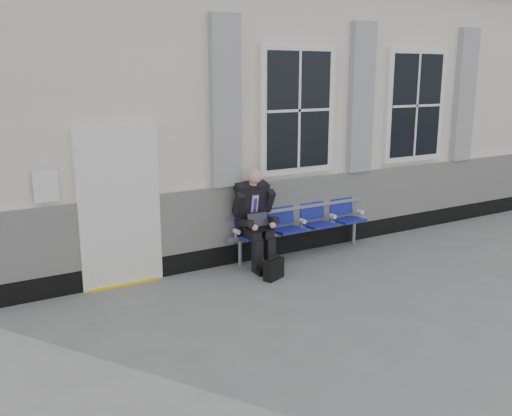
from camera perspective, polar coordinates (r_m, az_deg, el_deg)
ground at (r=9.65m, az=19.56°, el=-4.33°), size 70.00×70.00×0.00m
station_building at (r=11.72m, az=7.06°, el=10.39°), size 14.40×4.40×4.49m
bench at (r=8.99m, az=4.41°, el=-1.19°), size 2.60×0.47×0.91m
businessman at (r=8.34m, az=-0.12°, el=-0.65°), size 0.61×0.82×1.46m
briefcase at (r=7.97m, az=1.78°, el=-6.07°), size 0.35×0.25×0.33m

